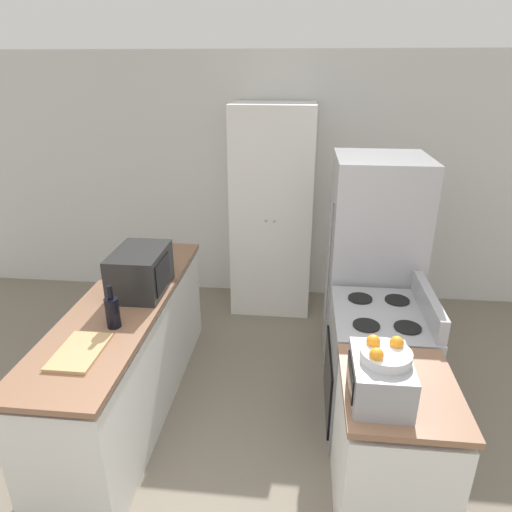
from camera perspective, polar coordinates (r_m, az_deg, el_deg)
name	(u,v)px	position (r m, az deg, el deg)	size (l,w,h in m)	color
wall_back	(271,181)	(4.97, 1.83, 9.34)	(7.00, 0.06, 2.60)	silver
counter_left	(129,356)	(3.62, -15.54, -11.90)	(0.60, 2.25, 0.91)	silver
counter_right	(390,455)	(2.87, 16.45, -22.75)	(0.60, 0.72, 0.91)	silver
pantry_cabinet	(272,212)	(4.70, 2.04, 5.57)	(0.81, 0.61, 2.13)	white
stove	(376,368)	(3.43, 14.74, -13.41)	(0.66, 0.76, 1.07)	#9E9EA3
refrigerator	(372,267)	(3.89, 14.29, -1.31)	(0.73, 0.72, 1.82)	#A3A3A8
microwave	(141,271)	(3.40, -14.22, -1.83)	(0.36, 0.51, 0.32)	black
wine_bottle	(112,312)	(3.01, -17.50, -6.64)	(0.09, 0.09, 0.29)	black
toaster_oven	(380,379)	(2.39, 15.23, -14.57)	(0.29, 0.38, 0.22)	#939399
fruit_bowl	(385,353)	(2.32, 15.83, -11.62)	(0.25, 0.25, 0.10)	silver
cutting_board	(80,352)	(2.87, -21.18, -11.08)	(0.25, 0.39, 0.02)	tan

